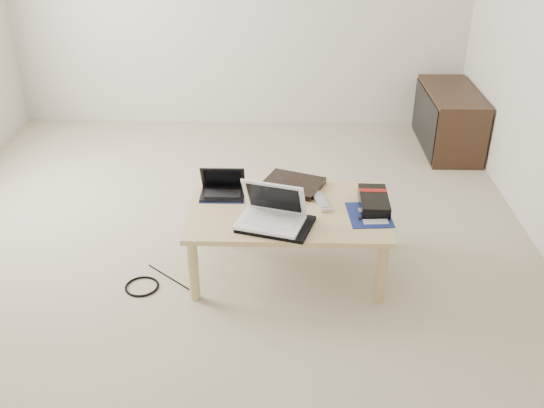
{
  "coord_description": "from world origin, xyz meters",
  "views": [
    {
      "loc": [
        0.44,
        -3.33,
        2.04
      ],
      "look_at": [
        0.36,
        -0.38,
        0.43
      ],
      "focal_mm": 40.0,
      "sensor_mm": 36.0,
      "label": 1
    }
  ],
  "objects_px": {
    "gpu_box": "(374,201)",
    "white_laptop": "(271,214)",
    "netbook": "(223,189)",
    "coffee_table": "(288,216)",
    "media_cabinet": "(448,120)"
  },
  "relations": [
    {
      "from": "coffee_table",
      "to": "media_cabinet",
      "type": "height_order",
      "value": "media_cabinet"
    },
    {
      "from": "media_cabinet",
      "to": "gpu_box",
      "type": "relative_size",
      "value": 2.86
    },
    {
      "from": "white_laptop",
      "to": "gpu_box",
      "type": "bearing_deg",
      "value": 20.91
    },
    {
      "from": "coffee_table",
      "to": "netbook",
      "type": "distance_m",
      "value": 0.42
    },
    {
      "from": "coffee_table",
      "to": "gpu_box",
      "type": "height_order",
      "value": "gpu_box"
    },
    {
      "from": "netbook",
      "to": "gpu_box",
      "type": "distance_m",
      "value": 0.87
    },
    {
      "from": "coffee_table",
      "to": "gpu_box",
      "type": "distance_m",
      "value": 0.49
    },
    {
      "from": "coffee_table",
      "to": "white_laptop",
      "type": "relative_size",
      "value": 2.81
    },
    {
      "from": "media_cabinet",
      "to": "gpu_box",
      "type": "xyz_separation_m",
      "value": [
        -0.84,
        -1.79,
        0.18
      ]
    },
    {
      "from": "white_laptop",
      "to": "netbook",
      "type": "bearing_deg",
      "value": 131.06
    },
    {
      "from": "netbook",
      "to": "white_laptop",
      "type": "relative_size",
      "value": 0.65
    },
    {
      "from": "coffee_table",
      "to": "media_cabinet",
      "type": "distance_m",
      "value": 2.26
    },
    {
      "from": "gpu_box",
      "to": "white_laptop",
      "type": "bearing_deg",
      "value": -159.09
    },
    {
      "from": "coffee_table",
      "to": "media_cabinet",
      "type": "bearing_deg",
      "value": 54.11
    },
    {
      "from": "media_cabinet",
      "to": "gpu_box",
      "type": "bearing_deg",
      "value": -115.28
    }
  ]
}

